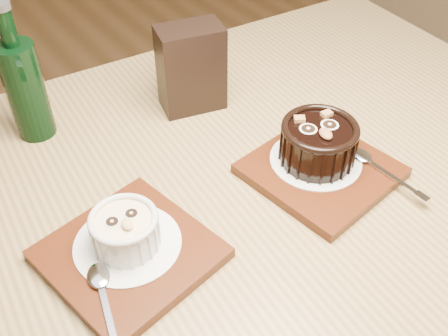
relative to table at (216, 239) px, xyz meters
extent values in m
cube|color=olive|center=(0.00, 0.00, 0.07)|extent=(1.25, 0.88, 0.04)
cylinder|color=olive|center=(0.57, 0.31, -0.30)|extent=(0.06, 0.06, 0.71)
cube|color=#50210D|center=(-0.14, -0.03, 0.10)|extent=(0.21, 0.21, 0.01)
cylinder|color=white|center=(-0.14, -0.02, 0.11)|extent=(0.13, 0.13, 0.00)
cylinder|color=white|center=(-0.14, -0.02, 0.13)|extent=(0.08, 0.08, 0.04)
cylinder|color=#FFE29B|center=(-0.14, -0.02, 0.15)|extent=(0.07, 0.07, 0.00)
torus|color=white|center=(-0.14, -0.02, 0.15)|extent=(0.08, 0.08, 0.01)
cylinder|color=black|center=(-0.15, -0.02, 0.15)|extent=(0.02, 0.02, 0.00)
cylinder|color=black|center=(-0.13, -0.02, 0.15)|extent=(0.02, 0.02, 0.00)
ellipsoid|color=#D7B57E|center=(-0.14, -0.03, 0.15)|extent=(0.01, 0.02, 0.01)
cube|color=#50210D|center=(0.15, -0.05, 0.10)|extent=(0.20, 0.20, 0.01)
cylinder|color=white|center=(0.15, -0.04, 0.11)|extent=(0.13, 0.13, 0.00)
cylinder|color=black|center=(0.15, -0.04, 0.13)|extent=(0.10, 0.10, 0.05)
cylinder|color=black|center=(0.15, -0.04, 0.16)|extent=(0.09, 0.09, 0.00)
torus|color=black|center=(0.15, -0.04, 0.16)|extent=(0.11, 0.11, 0.01)
cylinder|color=black|center=(0.13, -0.03, 0.16)|extent=(0.02, 0.02, 0.00)
cylinder|color=black|center=(0.16, -0.04, 0.16)|extent=(0.02, 0.02, 0.00)
ellipsoid|color=brown|center=(0.14, -0.05, 0.17)|extent=(0.02, 0.03, 0.01)
cube|color=#986032|center=(0.14, -0.01, 0.17)|extent=(0.02, 0.02, 0.01)
cube|color=#986032|center=(0.18, -0.02, 0.17)|extent=(0.02, 0.01, 0.01)
cube|color=black|center=(0.09, 0.20, 0.16)|extent=(0.11, 0.08, 0.14)
cylinder|color=black|center=(-0.15, 0.27, 0.17)|extent=(0.06, 0.06, 0.15)
cylinder|color=black|center=(-0.15, 0.27, 0.27)|extent=(0.02, 0.02, 0.05)
cylinder|color=#333333|center=(-0.15, 0.27, 0.30)|extent=(0.03, 0.03, 0.01)
camera|label=1|loc=(-0.28, -0.42, 0.60)|focal=42.00mm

